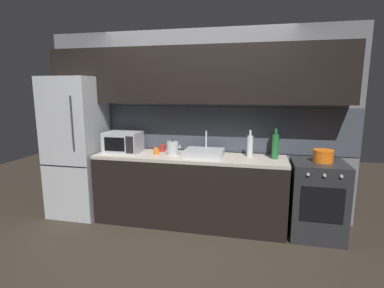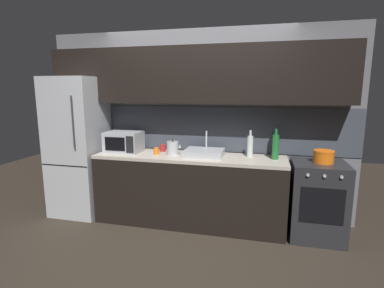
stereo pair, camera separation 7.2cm
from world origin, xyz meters
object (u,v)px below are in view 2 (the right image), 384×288
Objects in this scene: cooking_pot at (324,157)px; wine_bottle_dark at (275,144)px; microwave at (124,142)px; wine_bottle_clear at (250,146)px; wine_bottle_green at (275,147)px; oven_range at (317,200)px; kettle at (173,148)px; mug_orange at (156,151)px; mug_red at (163,148)px; refrigerator at (79,147)px.

wine_bottle_dark is at bearing 157.70° from cooking_pot.
cooking_pot is (2.48, -0.02, -0.06)m from microwave.
wine_bottle_clear is 0.91× the size of wine_bottle_green.
wine_bottle_dark reaches higher than oven_range.
wine_bottle_green reaches higher than oven_range.
kettle is 2.27× the size of mug_orange.
wine_bottle_green is 4.22× the size of mug_orange.
oven_range is at bearing -4.90° from mug_red.
microwave is at bearing 1.55° from refrigerator.
mug_orange is 0.94× the size of mug_red.
wine_bottle_clear is (-0.80, 0.11, 0.59)m from oven_range.
mug_red is (1.17, 0.17, 0.00)m from refrigerator.
cooking_pot is (1.79, 0.01, -0.02)m from kettle.
mug_red is at bearing 177.25° from wine_bottle_clear.
microwave is 2.48m from cooking_pot.
wine_bottle_clear is 0.87× the size of wine_bottle_dark.
wine_bottle_clear is at bearing 7.11° from kettle.
mug_orange is 2.01m from cooking_pot.
mug_orange is 0.39× the size of cooking_pot.
mug_orange is at bearing -173.05° from wine_bottle_clear.
wine_bottle_clear is at bearing 6.95° from mug_orange.
wine_bottle_clear is 3.59× the size of mug_red.
wine_bottle_green is at bearing -88.74° from wine_bottle_dark.
wine_bottle_green is 1.63× the size of cooking_pot.
kettle reaches higher than oven_range.
cooking_pot is (0.54, -0.22, -0.09)m from wine_bottle_dark.
wine_bottle_dark is (1.95, 0.20, 0.03)m from microwave.
wine_bottle_green reaches higher than kettle.
mug_orange reaches higher than oven_range.
wine_bottle_clear is at bearing -159.79° from wine_bottle_dark.
cooking_pot is at bearing 2.33° from oven_range.
mug_orange is (-1.97, -0.03, 0.49)m from oven_range.
wine_bottle_clear is (0.96, 0.12, 0.05)m from kettle.
wine_bottle_dark reaches higher than wine_bottle_green.
kettle is at bearing -169.68° from wine_bottle_dark.
mug_orange is (-1.47, -0.25, -0.12)m from wine_bottle_dark.
mug_red is at bearing 8.07° from refrigerator.
wine_bottle_clear reaches higher than cooking_pot.
refrigerator is 1.19m from mug_red.
wine_bottle_clear is 0.32m from wine_bottle_dark.
mug_orange is (1.16, -0.03, -0.00)m from refrigerator.
mug_orange is 0.20m from mug_red.
cooking_pot is (2.00, 0.03, 0.03)m from mug_orange.
wine_bottle_dark is at bearing 2.10° from mug_red.
cooking_pot is (0.03, 0.00, 0.52)m from oven_range.
cooking_pot is at bearing -4.78° from mug_red.
wine_bottle_dark is at bearing 156.21° from oven_range.
cooking_pot is at bearing 0.00° from refrigerator.
wine_bottle_dark is 4.11× the size of mug_red.
mug_red is at bearing 175.10° from oven_range.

